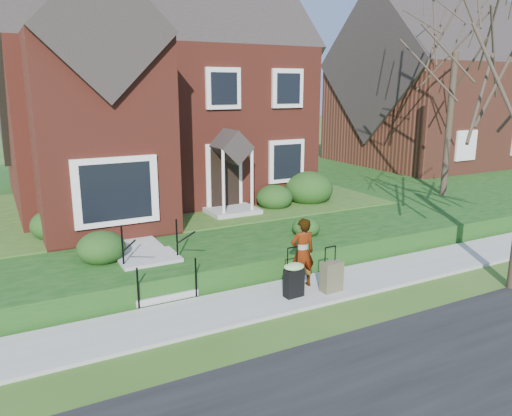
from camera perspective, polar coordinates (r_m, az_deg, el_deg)
ground at (r=11.51m, az=3.52°, el=-10.14°), size 120.00×120.00×0.00m
sidewalk at (r=11.50m, az=3.52°, el=-9.96°), size 60.00×1.60×0.08m
terrace at (r=22.46m, az=-2.29°, el=2.49°), size 44.00×20.00×0.60m
walkway at (r=14.83m, az=-15.10°, el=-2.52°), size 1.20×6.00×0.06m
main_house at (r=19.33m, az=-12.40°, el=15.19°), size 10.40×10.20×9.40m
neighbour_house at (r=29.38m, az=19.79°, el=14.06°), size 9.40×8.00×9.20m
front_steps at (r=11.97m, az=-11.55°, el=-7.00°), size 1.40×2.02×1.50m
foundation_shrubs at (r=16.03m, az=-2.21°, el=0.88°), size 10.16×4.73×1.23m
woman at (r=11.66m, az=5.33°, el=-5.10°), size 0.65×0.47×1.65m
suitcase_black at (r=11.20m, az=4.35°, el=-7.95°), size 0.49×0.41×1.14m
suitcase_olive at (r=11.62m, az=8.65°, el=-7.74°), size 0.50×0.29×1.05m
tree_gap at (r=20.28m, az=21.99°, el=17.57°), size 5.77×5.77×8.24m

